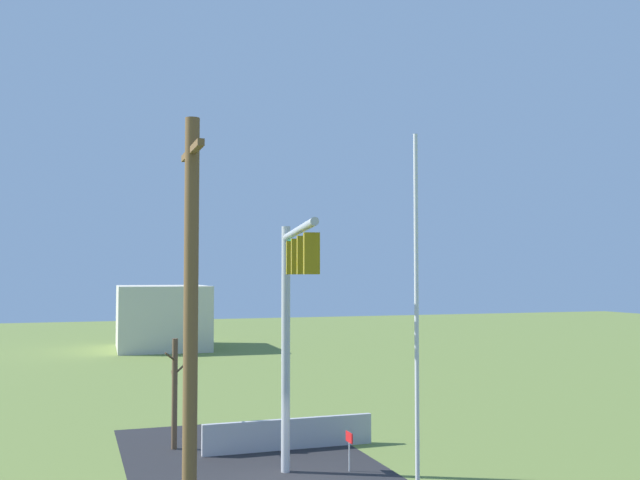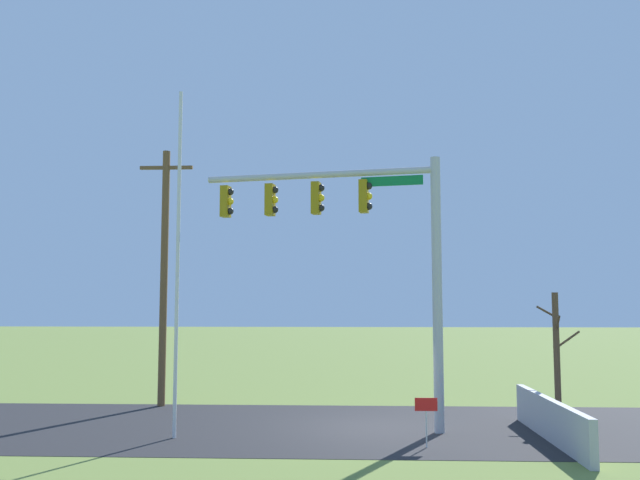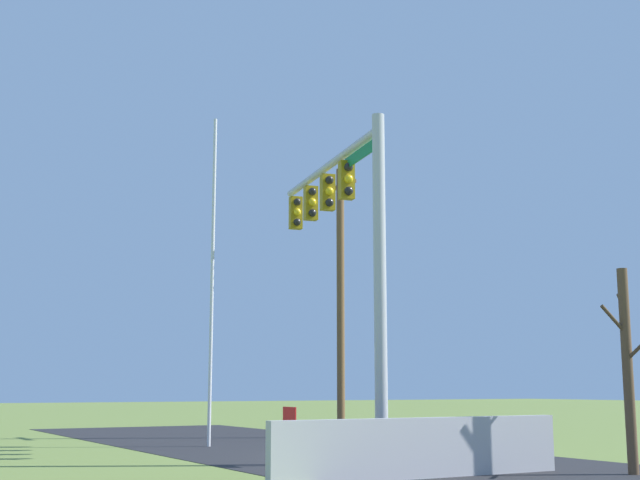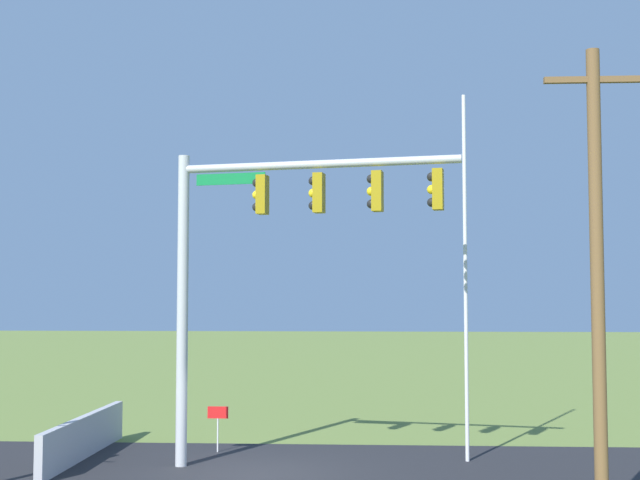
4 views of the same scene
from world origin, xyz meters
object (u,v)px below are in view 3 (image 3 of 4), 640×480
Objects in this scene: signal_mast at (346,225)px; flagpole at (212,278)px; bare_tree at (628,367)px; utility_pole at (341,295)px; open_sign at (289,422)px.

flagpole is at bearing -164.21° from signal_mast.
flagpole is 2.41× the size of bare_tree.
bare_tree is at bearing -6.49° from utility_pole.
flagpole reaches higher than bare_tree.
open_sign is (6.56, -0.91, -3.81)m from flagpole.
signal_mast is 1.98× the size of bare_tree.
utility_pole is (-6.92, 3.99, -0.89)m from signal_mast.
flagpole is (-5.03, -1.42, -0.85)m from signal_mast.
utility_pole is 11.21m from open_sign.
signal_mast is 5.30m from flagpole.
flagpole reaches higher than open_sign.
utility_pole is (-1.90, 5.41, -0.04)m from flagpole.
bare_tree is 6.84m from open_sign.
flagpole is at bearing 172.09° from open_sign.
bare_tree is (11.27, 3.92, -2.70)m from flagpole.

